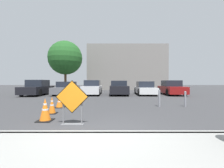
% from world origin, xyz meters
% --- Properties ---
extents(ground_plane, '(96.00, 96.00, 0.00)m').
position_xyz_m(ground_plane, '(0.00, 10.00, 0.00)').
color(ground_plane, '#3D3D3F').
extents(sidewalk_strip, '(24.77, 2.36, 0.14)m').
position_xyz_m(sidewalk_strip, '(0.00, -1.18, 0.07)').
color(sidewalk_strip, '#999993').
rests_on(sidewalk_strip, ground_plane).
extents(curb_lip, '(24.77, 0.20, 0.14)m').
position_xyz_m(curb_lip, '(0.00, 0.00, 0.07)').
color(curb_lip, '#999993').
rests_on(curb_lip, ground_plane).
extents(road_closed_sign, '(1.07, 0.20, 1.45)m').
position_xyz_m(road_closed_sign, '(-0.92, 1.07, 0.79)').
color(road_closed_sign, black).
rests_on(road_closed_sign, ground_plane).
extents(traffic_cone_nearest, '(0.52, 0.52, 0.81)m').
position_xyz_m(traffic_cone_nearest, '(-2.02, 1.57, 0.40)').
color(traffic_cone_nearest, black).
rests_on(traffic_cone_nearest, ground_plane).
extents(traffic_cone_second, '(0.40, 0.40, 0.75)m').
position_xyz_m(traffic_cone_second, '(-2.27, 2.79, 0.37)').
color(traffic_cone_second, black).
rests_on(traffic_cone_second, ground_plane).
extents(traffic_cone_third, '(0.53, 0.53, 0.63)m').
position_xyz_m(traffic_cone_third, '(-2.47, 4.34, 0.31)').
color(traffic_cone_third, black).
rests_on(traffic_cone_third, ground_plane).
extents(traffic_cone_fourth, '(0.42, 0.42, 0.65)m').
position_xyz_m(traffic_cone_fourth, '(-2.64, 5.55, 0.31)').
color(traffic_cone_fourth, black).
rests_on(traffic_cone_fourth, ground_plane).
extents(traffic_cone_fifth, '(0.48, 0.48, 0.78)m').
position_xyz_m(traffic_cone_fifth, '(-2.77, 7.00, 0.38)').
color(traffic_cone_fifth, black).
rests_on(traffic_cone_fifth, ground_plane).
extents(parked_car_nearest, '(2.00, 4.63, 1.58)m').
position_xyz_m(parked_car_nearest, '(-7.40, 11.86, 0.73)').
color(parked_car_nearest, black).
rests_on(parked_car_nearest, ground_plane).
extents(parked_car_second, '(1.95, 4.53, 1.40)m').
position_xyz_m(parked_car_second, '(-4.57, 12.47, 0.65)').
color(parked_car_second, slate).
rests_on(parked_car_second, ground_plane).
extents(parked_car_third, '(1.83, 4.39, 1.55)m').
position_xyz_m(parked_car_third, '(-1.74, 12.39, 0.71)').
color(parked_car_third, silver).
rests_on(parked_car_third, ground_plane).
extents(parked_car_fourth, '(1.92, 4.69, 1.50)m').
position_xyz_m(parked_car_fourth, '(1.09, 12.41, 0.71)').
color(parked_car_fourth, black).
rests_on(parked_car_fourth, ground_plane).
extents(parked_car_fifth, '(1.96, 4.37, 1.43)m').
position_xyz_m(parked_car_fifth, '(3.92, 12.36, 0.66)').
color(parked_car_fifth, white).
rests_on(parked_car_fifth, ground_plane).
extents(parked_car_sixth, '(2.00, 4.35, 1.53)m').
position_xyz_m(parked_car_sixth, '(6.75, 12.29, 0.71)').
color(parked_car_sixth, maroon).
rests_on(parked_car_sixth, ground_plane).
extents(bollard_nearest, '(0.12, 0.12, 0.96)m').
position_xyz_m(bollard_nearest, '(3.02, 4.59, 0.51)').
color(bollard_nearest, gray).
rests_on(bollard_nearest, ground_plane).
extents(bollard_second, '(0.12, 0.12, 0.87)m').
position_xyz_m(bollard_second, '(4.47, 4.59, 0.46)').
color(bollard_second, gray).
rests_on(bollard_second, ground_plane).
extents(building_facade_backdrop, '(13.61, 5.00, 7.72)m').
position_xyz_m(building_facade_backdrop, '(2.98, 23.57, 3.86)').
color(building_facade_backdrop, gray).
rests_on(building_facade_backdrop, ground_plane).
extents(street_tree_behind_lot, '(4.64, 4.64, 7.01)m').
position_xyz_m(street_tree_behind_lot, '(-6.10, 17.00, 4.68)').
color(street_tree_behind_lot, '#513823').
rests_on(street_tree_behind_lot, ground_plane).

